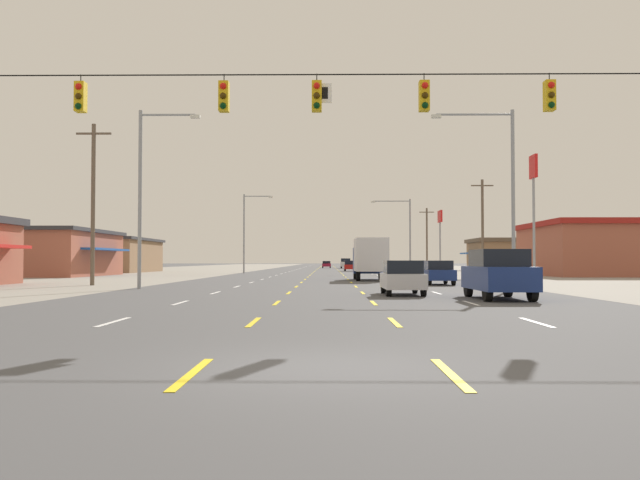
{
  "coord_description": "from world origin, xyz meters",
  "views": [
    {
      "loc": [
        0.09,
        -9.53,
        1.53
      ],
      "look_at": [
        -0.49,
        41.03,
        3.11
      ],
      "focal_mm": 37.28,
      "sensor_mm": 36.0,
      "label": 1
    }
  ],
  "objects_px": {
    "hatchback_inner_right_far": "(350,266)",
    "sedan_center_turn_farthest": "(326,264)",
    "suv_inner_right_farther": "(346,263)",
    "streetlight_right_row_1": "(405,229)",
    "box_truck_inner_right_midfar": "(370,257)",
    "streetlight_left_row_1": "(247,228)",
    "hatchback_inner_right_near": "(403,277)",
    "pole_sign_right_row_2": "(440,224)",
    "suv_far_right_nearest": "(498,273)",
    "streetlight_left_row_0": "(145,187)",
    "hatchback_far_right_mid": "(438,272)",
    "pole_sign_right_row_1": "(534,188)",
    "streetlight_right_row_0": "(504,184)"
  },
  "relations": [
    {
      "from": "pole_sign_right_row_1",
      "to": "box_truck_inner_right_midfar",
      "type": "bearing_deg",
      "value": -162.66
    },
    {
      "from": "suv_far_right_nearest",
      "to": "hatchback_far_right_mid",
      "type": "distance_m",
      "value": 15.92
    },
    {
      "from": "suv_far_right_nearest",
      "to": "hatchback_inner_right_far",
      "type": "bearing_deg",
      "value": 92.9
    },
    {
      "from": "suv_far_right_nearest",
      "to": "hatchback_inner_right_near",
      "type": "relative_size",
      "value": 1.26
    },
    {
      "from": "streetlight_right_row_0",
      "to": "hatchback_far_right_mid",
      "type": "bearing_deg",
      "value": 111.04
    },
    {
      "from": "sedan_center_turn_farthest",
      "to": "streetlight_left_row_1",
      "type": "bearing_deg",
      "value": -99.56
    },
    {
      "from": "hatchback_inner_right_near",
      "to": "streetlight_right_row_0",
      "type": "distance_m",
      "value": 10.09
    },
    {
      "from": "hatchback_far_right_mid",
      "to": "box_truck_inner_right_midfar",
      "type": "distance_m",
      "value": 10.17
    },
    {
      "from": "suv_inner_right_farther",
      "to": "sedan_center_turn_farthest",
      "type": "height_order",
      "value": "suv_inner_right_farther"
    },
    {
      "from": "sedan_center_turn_farthest",
      "to": "streetlight_right_row_1",
      "type": "xyz_separation_m",
      "value": [
        9.73,
        -57.37,
        4.61
      ]
    },
    {
      "from": "hatchback_inner_right_far",
      "to": "suv_inner_right_farther",
      "type": "height_order",
      "value": "suv_inner_right_farther"
    },
    {
      "from": "suv_far_right_nearest",
      "to": "streetlight_left_row_0",
      "type": "bearing_deg",
      "value": 150.89
    },
    {
      "from": "suv_far_right_nearest",
      "to": "streetlight_left_row_0",
      "type": "xyz_separation_m",
      "value": [
        -16.76,
        9.34,
        4.53
      ]
    },
    {
      "from": "hatchback_inner_right_far",
      "to": "pole_sign_right_row_2",
      "type": "bearing_deg",
      "value": -38.84
    },
    {
      "from": "hatchback_inner_right_near",
      "to": "hatchback_inner_right_far",
      "type": "bearing_deg",
      "value": 90.07
    },
    {
      "from": "hatchback_far_right_mid",
      "to": "pole_sign_right_row_2",
      "type": "relative_size",
      "value": 0.48
    },
    {
      "from": "streetlight_right_row_1",
      "to": "hatchback_inner_right_near",
      "type": "bearing_deg",
      "value": -96.84
    },
    {
      "from": "suv_far_right_nearest",
      "to": "streetlight_right_row_1",
      "type": "xyz_separation_m",
      "value": [
        2.67,
        54.29,
        4.34
      ]
    },
    {
      "from": "suv_far_right_nearest",
      "to": "streetlight_right_row_1",
      "type": "height_order",
      "value": "streetlight_right_row_1"
    },
    {
      "from": "hatchback_inner_right_far",
      "to": "streetlight_right_row_0",
      "type": "distance_m",
      "value": 61.36
    },
    {
      "from": "streetlight_left_row_0",
      "to": "hatchback_inner_right_far",
      "type": "bearing_deg",
      "value": 77.75
    },
    {
      "from": "hatchback_inner_right_near",
      "to": "streetlight_left_row_0",
      "type": "distance_m",
      "value": 15.44
    },
    {
      "from": "suv_inner_right_farther",
      "to": "pole_sign_right_row_1",
      "type": "xyz_separation_m",
      "value": [
        13.92,
        -76.63,
        6.7
      ]
    },
    {
      "from": "pole_sign_right_row_1",
      "to": "streetlight_right_row_1",
      "type": "xyz_separation_m",
      "value": [
        -8.0,
        24.55,
        -2.36
      ]
    },
    {
      "from": "streetlight_left_row_0",
      "to": "box_truck_inner_right_midfar",
      "type": "bearing_deg",
      "value": 50.31
    },
    {
      "from": "hatchback_inner_right_near",
      "to": "streetlight_left_row_1",
      "type": "xyz_separation_m",
      "value": [
        -13.25,
        51.19,
        4.76
      ]
    },
    {
      "from": "hatchback_inner_right_near",
      "to": "box_truck_inner_right_midfar",
      "type": "xyz_separation_m",
      "value": [
        -0.03,
        22.21,
        1.05
      ]
    },
    {
      "from": "streetlight_right_row_0",
      "to": "streetlight_right_row_1",
      "type": "distance_m",
      "value": 44.95
    },
    {
      "from": "box_truck_inner_right_midfar",
      "to": "streetlight_left_row_0",
      "type": "distance_m",
      "value": 21.09
    },
    {
      "from": "suv_inner_right_farther",
      "to": "box_truck_inner_right_midfar",
      "type": "bearing_deg",
      "value": -90.19
    },
    {
      "from": "hatchback_inner_right_near",
      "to": "pole_sign_right_row_1",
      "type": "xyz_separation_m",
      "value": [
        14.15,
        26.64,
        6.95
      ]
    },
    {
      "from": "pole_sign_right_row_1",
      "to": "streetlight_right_row_0",
      "type": "distance_m",
      "value": 21.98
    },
    {
      "from": "hatchback_inner_right_near",
      "to": "box_truck_inner_right_midfar",
      "type": "height_order",
      "value": "box_truck_inner_right_midfar"
    },
    {
      "from": "streetlight_right_row_0",
      "to": "streetlight_left_row_1",
      "type": "relative_size",
      "value": 1.01
    },
    {
      "from": "suv_inner_right_farther",
      "to": "streetlight_left_row_1",
      "type": "relative_size",
      "value": 0.51
    },
    {
      "from": "hatchback_inner_right_far",
      "to": "streetlight_right_row_0",
      "type": "xyz_separation_m",
      "value": [
        6.31,
        -60.84,
        4.9
      ]
    },
    {
      "from": "hatchback_inner_right_far",
      "to": "sedan_center_turn_farthest",
      "type": "distance_m",
      "value": 41.63
    },
    {
      "from": "sedan_center_turn_farthest",
      "to": "pole_sign_right_row_2",
      "type": "bearing_deg",
      "value": -73.48
    },
    {
      "from": "pole_sign_right_row_2",
      "to": "streetlight_right_row_0",
      "type": "xyz_separation_m",
      "value": [
        -5.24,
        -51.54,
        -0.63
      ]
    },
    {
      "from": "box_truck_inner_right_midfar",
      "to": "streetlight_left_row_1",
      "type": "height_order",
      "value": "streetlight_left_row_1"
    },
    {
      "from": "suv_inner_right_farther",
      "to": "sedan_center_turn_farthest",
      "type": "bearing_deg",
      "value": 125.83
    },
    {
      "from": "pole_sign_right_row_2",
      "to": "streetlight_right_row_1",
      "type": "xyz_separation_m",
      "value": [
        -5.33,
        -6.59,
        -0.95
      ]
    },
    {
      "from": "pole_sign_right_row_2",
      "to": "streetlight_left_row_0",
      "type": "height_order",
      "value": "streetlight_left_row_0"
    },
    {
      "from": "streetlight_left_row_0",
      "to": "streetlight_right_row_1",
      "type": "relative_size",
      "value": 1.08
    },
    {
      "from": "hatchback_inner_right_far",
      "to": "suv_far_right_nearest",
      "type": "bearing_deg",
      "value": -87.1
    },
    {
      "from": "sedan_center_turn_farthest",
      "to": "streetlight_right_row_1",
      "type": "distance_m",
      "value": 58.37
    },
    {
      "from": "streetlight_left_row_1",
      "to": "suv_far_right_nearest",
      "type": "bearing_deg",
      "value": -72.88
    },
    {
      "from": "suv_inner_right_farther",
      "to": "streetlight_right_row_1",
      "type": "relative_size",
      "value": 0.54
    },
    {
      "from": "hatchback_inner_right_near",
      "to": "hatchback_far_right_mid",
      "type": "relative_size",
      "value": 1.0
    },
    {
      "from": "hatchback_far_right_mid",
      "to": "sedan_center_turn_farthest",
      "type": "distance_m",
      "value": 96.02
    }
  ]
}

